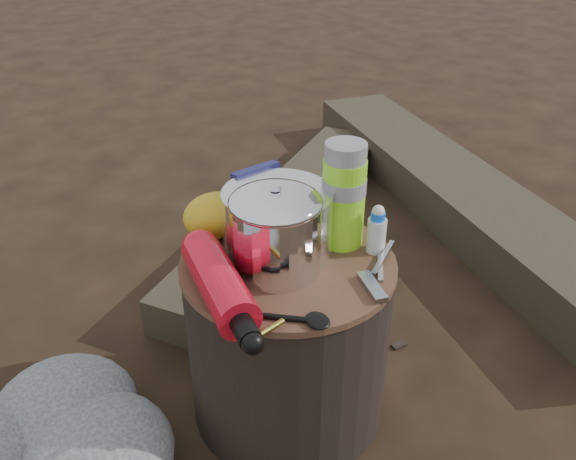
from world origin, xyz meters
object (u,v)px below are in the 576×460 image
thermos (344,195)px  travel_mug (294,202)px  camping_pot (276,230)px  stump (288,337)px  log_main (458,195)px  fuel_bottle (219,282)px

thermos → travel_mug: (-0.05, 0.12, -0.06)m
camping_pot → thermos: size_ratio=0.79×
stump → travel_mug: 0.30m
travel_mug → stump: bearing=-123.0°
camping_pot → travel_mug: size_ratio=1.64×
log_main → thermos: size_ratio=8.18×
log_main → fuel_bottle: size_ratio=5.62×
thermos → travel_mug: 0.14m
thermos → stump: bearing=-174.6°
thermos → fuel_bottle: bearing=-167.7°
log_main → travel_mug: (-0.89, -0.39, 0.38)m
log_main → thermos: thermos is taller
fuel_bottle → thermos: (0.31, 0.07, 0.07)m
camping_pot → fuel_bottle: (-0.14, -0.04, -0.05)m
log_main → camping_pot: 1.21m
thermos → travel_mug: bearing=113.5°
log_main → fuel_bottle: bearing=-144.9°
fuel_bottle → travel_mug: size_ratio=3.00×
log_main → travel_mug: bearing=-147.9°
travel_mug → fuel_bottle: bearing=-144.2°
camping_pot → fuel_bottle: bearing=-162.6°
fuel_bottle → thermos: size_ratio=1.45×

